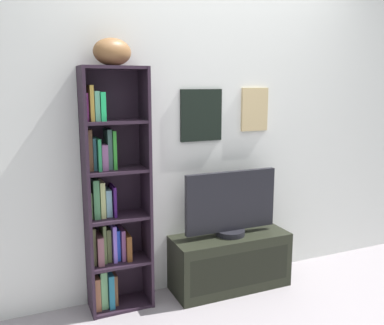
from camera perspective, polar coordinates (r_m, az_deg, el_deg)
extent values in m
cube|color=silver|center=(3.14, 1.87, 6.01)|extent=(4.80, 0.06, 2.57)
cube|color=black|center=(3.08, 1.28, 6.49)|extent=(0.33, 0.02, 0.38)
cube|color=#90AFB5|center=(3.07, 1.31, 6.48)|extent=(0.28, 0.01, 0.33)
cube|color=tan|center=(3.29, 8.58, 7.21)|extent=(0.23, 0.02, 0.33)
cube|color=gray|center=(3.29, 8.63, 7.20)|extent=(0.18, 0.01, 0.28)
cube|color=black|center=(2.81, -14.27, -4.40)|extent=(0.02, 0.24, 1.66)
cube|color=black|center=(2.89, -6.30, -3.68)|extent=(0.02, 0.24, 1.66)
cube|color=black|center=(2.95, -10.74, -3.51)|extent=(0.43, 0.01, 1.66)
cube|color=black|center=(3.15, -9.71, -18.60)|extent=(0.39, 0.23, 0.02)
cube|color=black|center=(3.00, -9.91, -13.21)|extent=(0.39, 0.23, 0.02)
cube|color=black|center=(2.89, -10.11, -7.34)|extent=(0.39, 0.23, 0.02)
cube|color=black|center=(2.81, -10.33, -1.05)|extent=(0.39, 0.23, 0.02)
cube|color=black|center=(2.76, -10.55, 5.53)|extent=(0.39, 0.23, 0.02)
cube|color=black|center=(2.75, -10.80, 12.67)|extent=(0.39, 0.23, 0.02)
cube|color=#9D6243|center=(3.08, -13.05, -16.75)|extent=(0.04, 0.17, 0.23)
cube|color=#70B073|center=(3.09, -12.19, -16.29)|extent=(0.04, 0.16, 0.27)
cube|color=#1F6580|center=(3.09, -11.27, -16.49)|extent=(0.04, 0.18, 0.24)
cube|color=brown|center=(3.12, -10.64, -16.43)|extent=(0.02, 0.14, 0.22)
cube|color=brown|center=(2.95, -13.50, -10.85)|extent=(0.03, 0.15, 0.26)
cube|color=#7E4D56|center=(2.96, -12.67, -11.41)|extent=(0.04, 0.17, 0.20)
cube|color=#58693D|center=(2.97, -12.09, -10.62)|extent=(0.02, 0.14, 0.27)
cube|color=#535B35|center=(2.98, -11.50, -10.82)|extent=(0.03, 0.13, 0.23)
cube|color=#7A5CC8|center=(2.97, -10.81, -10.61)|extent=(0.02, 0.16, 0.26)
cube|color=blue|center=(3.00, -10.31, -10.82)|extent=(0.03, 0.13, 0.22)
cube|color=#6B3B66|center=(2.99, -9.67, -10.82)|extent=(0.03, 0.16, 0.22)
cube|color=brown|center=(3.00, -8.97, -11.16)|extent=(0.03, 0.18, 0.18)
cube|color=#699D58|center=(2.87, -13.85, -5.55)|extent=(0.02, 0.13, 0.18)
cube|color=#458353|center=(2.85, -13.19, -4.72)|extent=(0.04, 0.16, 0.26)
cube|color=#AEBA72|center=(2.87, -12.36, -4.84)|extent=(0.03, 0.15, 0.24)
cube|color=#7CAFC1|center=(2.89, -11.54, -5.29)|extent=(0.04, 0.14, 0.18)
cube|color=#311153|center=(2.88, -10.80, -5.08)|extent=(0.02, 0.16, 0.21)
cube|color=brown|center=(2.79, -14.02, 1.74)|extent=(0.03, 0.14, 0.27)
cube|color=#326573|center=(2.80, -13.39, 1.21)|extent=(0.02, 0.14, 0.21)
cube|color=#26844D|center=(2.79, -12.83, 1.16)|extent=(0.02, 0.18, 0.21)
cube|color=#7C4D7B|center=(2.80, -12.13, 0.83)|extent=(0.04, 0.16, 0.17)
cube|color=#385952|center=(2.81, -11.43, 1.87)|extent=(0.03, 0.14, 0.26)
cube|color=green|center=(2.81, -10.82, 1.80)|extent=(0.02, 0.15, 0.25)
cube|color=#C84DC1|center=(2.76, -14.42, 7.41)|extent=(0.02, 0.14, 0.17)
cube|color=#B59238|center=(2.74, -13.83, 7.94)|extent=(0.02, 0.18, 0.22)
cube|color=#59A884|center=(2.75, -13.15, 7.59)|extent=(0.03, 0.18, 0.19)
cube|color=#23CB69|center=(2.75, -12.40, 7.56)|extent=(0.03, 0.19, 0.18)
ellipsoid|color=brown|center=(2.76, -10.87, 14.67)|extent=(0.31, 0.26, 0.17)
cube|color=black|center=(3.28, 5.20, -13.29)|extent=(0.90, 0.35, 0.42)
cube|color=black|center=(3.15, 6.70, -14.40)|extent=(0.81, 0.01, 0.27)
cylinder|color=black|center=(3.20, 5.27, -9.51)|extent=(0.22, 0.22, 0.04)
cube|color=black|center=(3.12, 5.35, -5.28)|extent=(0.73, 0.04, 0.45)
cube|color=white|center=(3.11, 5.46, -5.34)|extent=(0.69, 0.01, 0.41)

